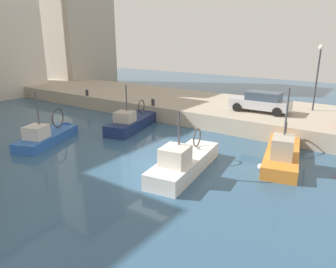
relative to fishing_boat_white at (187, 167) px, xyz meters
name	(u,v)px	position (x,y,z in m)	size (l,w,h in m)	color
water_surface	(157,164)	(-0.29, 1.68, -0.12)	(80.00, 80.00, 0.00)	#335675
quay_wall	(242,113)	(11.21, 1.68, 0.48)	(9.00, 56.00, 1.20)	#ADA08C
fishing_boat_white	(187,167)	(0.00, 0.00, 0.00)	(6.64, 2.51, 4.07)	white
fishing_boat_blue	(51,139)	(-1.20, 9.83, 0.01)	(5.87, 3.46, 4.16)	#2D60B7
fishing_boat_orange	(282,156)	(4.34, -3.59, 0.02)	(7.11, 3.09, 4.92)	orange
fishing_boat_navy	(134,126)	(4.41, 7.42, -0.02)	(6.56, 3.14, 4.17)	navy
parked_car_silver	(261,102)	(9.91, -0.25, 1.84)	(1.98, 4.38, 1.51)	#B7B7BC
mooring_bollard_mid	(153,102)	(7.06, 7.68, 1.35)	(0.28, 0.28, 0.55)	#2D2D33
mooring_bollard_north	(87,93)	(7.06, 15.68, 1.35)	(0.28, 0.28, 0.55)	#2D2D33
quay_streetlamp	(318,67)	(12.71, -3.33, 4.33)	(0.36, 0.36, 4.83)	#38383D
waterfront_building_west	(73,1)	(16.89, 28.74, 11.08)	(8.27, 7.60, 22.37)	#B2A899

